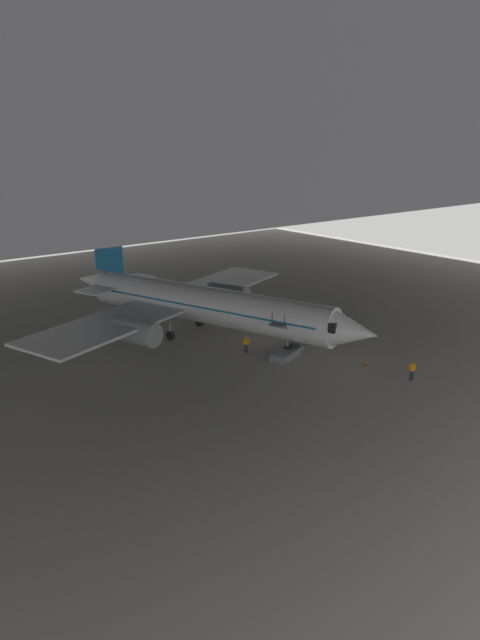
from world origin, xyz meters
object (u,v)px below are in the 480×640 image
at_px(boarding_stairs, 286,350).
at_px(crew_worker_near_nose, 412,369).
at_px(airplane_main, 201,304).
at_px(crew_worker_by_stairs, 246,343).
at_px(traffic_cone_orange, 365,362).

xyz_separation_m(boarding_stairs, crew_worker_near_nose, (4.60, -9.89, 0.25)).
height_order(airplane_main, crew_worker_by_stairs, airplane_main).
height_order(crew_worker_near_nose, traffic_cone_orange, crew_worker_near_nose).
relative_size(airplane_main, traffic_cone_orange, 56.92).
bearing_deg(boarding_stairs, crew_worker_by_stairs, 122.14).
xyz_separation_m(boarding_stairs, crew_worker_by_stairs, (-2.01, 3.20, 0.19)).
distance_m(crew_worker_near_nose, traffic_cone_orange, 4.47).
bearing_deg(traffic_cone_orange, crew_worker_near_nose, -85.20).
distance_m(crew_worker_near_nose, crew_worker_by_stairs, 14.67).
bearing_deg(traffic_cone_orange, airplane_main, 115.01).
bearing_deg(crew_worker_by_stairs, crew_worker_near_nose, -63.21).
distance_m(boarding_stairs, crew_worker_near_nose, 10.91).
xyz_separation_m(boarding_stairs, traffic_cone_orange, (4.23, -5.49, -0.43)).
bearing_deg(airplane_main, boarding_stairs, -73.87).
height_order(crew_worker_near_nose, crew_worker_by_stairs, crew_worker_near_nose).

